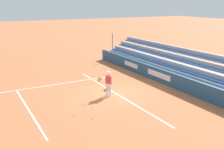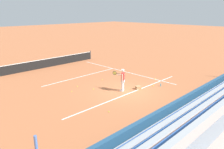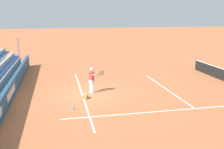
{
  "view_description": "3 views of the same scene",
  "coord_description": "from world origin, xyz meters",
  "px_view_note": "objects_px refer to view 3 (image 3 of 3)",
  "views": [
    {
      "loc": [
        -15.05,
        8.14,
        6.19
      ],
      "look_at": [
        -0.03,
        -0.16,
        1.44
      ],
      "focal_mm": 42.0,
      "sensor_mm": 36.0,
      "label": 1
    },
    {
      "loc": [
        -11.83,
        -10.37,
        5.92
      ],
      "look_at": [
        -0.07,
        1.42,
        1.04
      ],
      "focal_mm": 35.0,
      "sensor_mm": 36.0,
      "label": 2
    },
    {
      "loc": [
        16.85,
        -2.0,
        5.28
      ],
      "look_at": [
        0.58,
        1.44,
        1.38
      ],
      "focal_mm": 42.0,
      "sensor_mm": 36.0,
      "label": 3
    }
  ],
  "objects_px": {
    "tennis_player": "(92,80)",
    "tennis_ball_stray_back": "(155,102)",
    "tennis_ball_far_left": "(138,92)",
    "tennis_ball_far_right": "(63,82)",
    "tennis_ball_near_player": "(114,85)",
    "water_bottle": "(73,108)",
    "ball_box_cardboard": "(85,97)",
    "tennis_ball_toward_net": "(130,83)",
    "tennis_ball_on_baseline": "(119,80)",
    "tennis_ball_midcourt": "(102,116)",
    "tennis_ball_by_box": "(81,106)"
  },
  "relations": [
    {
      "from": "tennis_ball_far_left",
      "to": "water_bottle",
      "type": "distance_m",
      "value": 5.11
    },
    {
      "from": "tennis_ball_midcourt",
      "to": "water_bottle",
      "type": "height_order",
      "value": "water_bottle"
    },
    {
      "from": "tennis_ball_far_left",
      "to": "tennis_ball_on_baseline",
      "type": "distance_m",
      "value": 3.63
    },
    {
      "from": "tennis_player",
      "to": "tennis_ball_stray_back",
      "type": "xyz_separation_m",
      "value": [
        2.81,
        3.45,
        -0.86
      ]
    },
    {
      "from": "tennis_ball_toward_net",
      "to": "tennis_ball_midcourt",
      "type": "bearing_deg",
      "value": -27.84
    },
    {
      "from": "tennis_ball_on_baseline",
      "to": "water_bottle",
      "type": "height_order",
      "value": "water_bottle"
    },
    {
      "from": "tennis_ball_toward_net",
      "to": "water_bottle",
      "type": "relative_size",
      "value": 0.3
    },
    {
      "from": "tennis_player",
      "to": "tennis_ball_by_box",
      "type": "height_order",
      "value": "tennis_player"
    },
    {
      "from": "tennis_ball_toward_net",
      "to": "tennis_ball_far_left",
      "type": "xyz_separation_m",
      "value": [
        2.61,
        -0.12,
        0.0
      ]
    },
    {
      "from": "tennis_ball_on_baseline",
      "to": "tennis_ball_midcourt",
      "type": "bearing_deg",
      "value": -20.17
    },
    {
      "from": "tennis_ball_far_left",
      "to": "tennis_ball_toward_net",
      "type": "bearing_deg",
      "value": 177.31
    },
    {
      "from": "tennis_player",
      "to": "tennis_ball_on_baseline",
      "type": "relative_size",
      "value": 25.98
    },
    {
      "from": "tennis_ball_far_left",
      "to": "ball_box_cardboard",
      "type": "bearing_deg",
      "value": -82.89
    },
    {
      "from": "ball_box_cardboard",
      "to": "water_bottle",
      "type": "distance_m",
      "value": 2.04
    },
    {
      "from": "tennis_ball_far_right",
      "to": "tennis_ball_on_baseline",
      "type": "relative_size",
      "value": 1.0
    },
    {
      "from": "tennis_ball_stray_back",
      "to": "water_bottle",
      "type": "xyz_separation_m",
      "value": [
        0.21,
        -4.93,
        0.08
      ]
    },
    {
      "from": "tennis_ball_on_baseline",
      "to": "tennis_ball_near_player",
      "type": "relative_size",
      "value": 1.0
    },
    {
      "from": "ball_box_cardboard",
      "to": "tennis_ball_stray_back",
      "type": "distance_m",
      "value": 4.38
    },
    {
      "from": "ball_box_cardboard",
      "to": "tennis_ball_far_right",
      "type": "bearing_deg",
      "value": -163.96
    },
    {
      "from": "tennis_ball_near_player",
      "to": "ball_box_cardboard",
      "type": "bearing_deg",
      "value": -43.84
    },
    {
      "from": "tennis_ball_toward_net",
      "to": "tennis_ball_midcourt",
      "type": "height_order",
      "value": "same"
    },
    {
      "from": "tennis_ball_near_player",
      "to": "water_bottle",
      "type": "height_order",
      "value": "water_bottle"
    },
    {
      "from": "tennis_player",
      "to": "tennis_ball_stray_back",
      "type": "relative_size",
      "value": 25.98
    },
    {
      "from": "tennis_ball_toward_net",
      "to": "tennis_ball_near_player",
      "type": "xyz_separation_m",
      "value": [
        0.54,
        -1.38,
        0.0
      ]
    },
    {
      "from": "tennis_ball_far_left",
      "to": "tennis_ball_stray_back",
      "type": "bearing_deg",
      "value": 10.19
    },
    {
      "from": "tennis_ball_far_left",
      "to": "tennis_ball_on_baseline",
      "type": "height_order",
      "value": "same"
    },
    {
      "from": "tennis_player",
      "to": "tennis_ball_near_player",
      "type": "height_order",
      "value": "tennis_player"
    },
    {
      "from": "tennis_ball_toward_net",
      "to": "tennis_ball_on_baseline",
      "type": "height_order",
      "value": "same"
    },
    {
      "from": "tennis_ball_near_player",
      "to": "water_bottle",
      "type": "distance_m",
      "value": 5.48
    },
    {
      "from": "tennis_ball_far_left",
      "to": "tennis_ball_near_player",
      "type": "distance_m",
      "value": 2.42
    },
    {
      "from": "tennis_ball_near_player",
      "to": "tennis_ball_by_box",
      "type": "distance_m",
      "value": 4.9
    },
    {
      "from": "tennis_ball_midcourt",
      "to": "water_bottle",
      "type": "bearing_deg",
      "value": -132.84
    },
    {
      "from": "tennis_ball_far_left",
      "to": "tennis_ball_by_box",
      "type": "height_order",
      "value": "same"
    },
    {
      "from": "tennis_player",
      "to": "water_bottle",
      "type": "distance_m",
      "value": 3.45
    },
    {
      "from": "tennis_ball_far_right",
      "to": "tennis_ball_toward_net",
      "type": "bearing_deg",
      "value": 74.64
    },
    {
      "from": "tennis_ball_far_right",
      "to": "tennis_ball_near_player",
      "type": "height_order",
      "value": "same"
    },
    {
      "from": "ball_box_cardboard",
      "to": "tennis_ball_far_left",
      "type": "distance_m",
      "value": 3.71
    },
    {
      "from": "tennis_ball_far_left",
      "to": "tennis_ball_far_right",
      "type": "bearing_deg",
      "value": -128.89
    },
    {
      "from": "tennis_ball_stray_back",
      "to": "tennis_ball_by_box",
      "type": "height_order",
      "value": "same"
    },
    {
      "from": "tennis_ball_stray_back",
      "to": "water_bottle",
      "type": "distance_m",
      "value": 4.94
    },
    {
      "from": "tennis_ball_far_right",
      "to": "water_bottle",
      "type": "relative_size",
      "value": 0.3
    },
    {
      "from": "tennis_ball_far_right",
      "to": "tennis_ball_stray_back",
      "type": "relative_size",
      "value": 1.0
    },
    {
      "from": "tennis_player",
      "to": "water_bottle",
      "type": "xyz_separation_m",
      "value": [
        3.01,
        -1.48,
        -0.78
      ]
    },
    {
      "from": "tennis_ball_toward_net",
      "to": "tennis_ball_by_box",
      "type": "distance_m",
      "value": 6.19
    },
    {
      "from": "tennis_ball_far_right",
      "to": "tennis_ball_near_player",
      "type": "xyz_separation_m",
      "value": [
        1.94,
        3.71,
        0.0
      ]
    },
    {
      "from": "tennis_ball_stray_back",
      "to": "tennis_ball_by_box",
      "type": "relative_size",
      "value": 1.0
    },
    {
      "from": "tennis_ball_toward_net",
      "to": "tennis_ball_far_right",
      "type": "bearing_deg",
      "value": -105.36
    },
    {
      "from": "ball_box_cardboard",
      "to": "tennis_ball_toward_net",
      "type": "xyz_separation_m",
      "value": [
        -3.07,
        3.81,
        -0.1
      ]
    },
    {
      "from": "tennis_ball_toward_net",
      "to": "tennis_ball_near_player",
      "type": "bearing_deg",
      "value": -68.54
    },
    {
      "from": "tennis_ball_far_right",
      "to": "water_bottle",
      "type": "height_order",
      "value": "water_bottle"
    }
  ]
}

